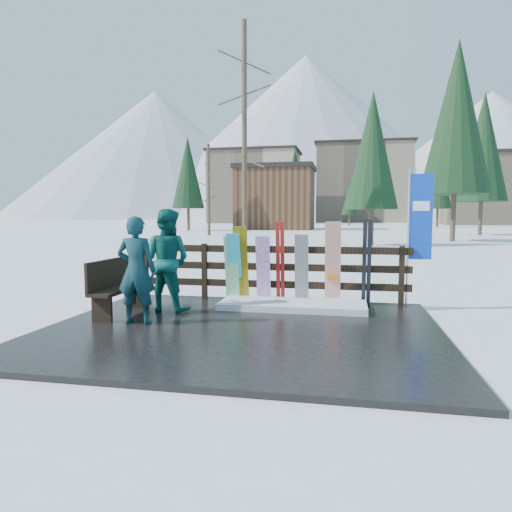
% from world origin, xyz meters
% --- Properties ---
extents(ground, '(700.00, 700.00, 0.00)m').
position_xyz_m(ground, '(0.00, 0.00, 0.00)').
color(ground, white).
rests_on(ground, ground).
extents(deck, '(6.00, 5.00, 0.08)m').
position_xyz_m(deck, '(0.00, 0.00, 0.04)').
color(deck, black).
rests_on(deck, ground).
extents(fence, '(5.60, 0.10, 1.15)m').
position_xyz_m(fence, '(0.00, 2.20, 0.74)').
color(fence, black).
rests_on(fence, deck).
extents(snow_patch, '(2.70, 1.00, 0.12)m').
position_xyz_m(snow_patch, '(0.60, 1.60, 0.14)').
color(snow_patch, white).
rests_on(snow_patch, deck).
extents(bench, '(0.41, 1.50, 0.97)m').
position_xyz_m(bench, '(-2.37, 0.48, 0.60)').
color(bench, black).
rests_on(bench, deck).
extents(snowboard_0, '(0.27, 0.36, 1.38)m').
position_xyz_m(snowboard_0, '(-0.61, 1.98, 0.77)').
color(snowboard_0, '#28C5E0').
rests_on(snowboard_0, deck).
extents(snowboard_1, '(0.27, 0.26, 1.32)m').
position_xyz_m(snowboard_1, '(-0.66, 1.98, 0.74)').
color(snowboard_1, silver).
rests_on(snowboard_1, deck).
extents(snowboard_2, '(0.27, 0.30, 1.52)m').
position_xyz_m(snowboard_2, '(-0.47, 1.98, 0.84)').
color(snowboard_2, '#EEBF05').
rests_on(snowboard_2, deck).
extents(snowboard_3, '(0.28, 0.25, 1.33)m').
position_xyz_m(snowboard_3, '(-0.03, 1.98, 0.74)').
color(snowboard_3, white).
rests_on(snowboard_3, deck).
extents(snowboard_4, '(0.26, 0.21, 1.37)m').
position_xyz_m(snowboard_4, '(0.72, 1.98, 0.76)').
color(snowboard_4, black).
rests_on(snowboard_4, deck).
extents(snowboard_5, '(0.29, 0.33, 1.61)m').
position_xyz_m(snowboard_5, '(1.32, 1.98, 0.89)').
color(snowboard_5, silver).
rests_on(snowboard_5, deck).
extents(ski_pair_a, '(0.16, 0.20, 1.61)m').
position_xyz_m(ski_pair_a, '(0.30, 2.05, 0.88)').
color(ski_pair_a, maroon).
rests_on(ski_pair_a, deck).
extents(ski_pair_b, '(0.17, 0.29, 1.66)m').
position_xyz_m(ski_pair_b, '(1.95, 2.05, 0.91)').
color(ski_pair_b, black).
rests_on(ski_pair_b, deck).
extents(rental_flag, '(0.45, 0.04, 2.60)m').
position_xyz_m(rental_flag, '(2.87, 2.25, 1.69)').
color(rental_flag, silver).
rests_on(rental_flag, deck).
extents(person_front, '(0.65, 0.45, 1.72)m').
position_xyz_m(person_front, '(-1.70, -0.07, 0.94)').
color(person_front, '#144A40').
rests_on(person_front, deck).
extents(person_back, '(0.98, 0.82, 1.84)m').
position_xyz_m(person_back, '(-1.60, 0.92, 1.00)').
color(person_back, '#0E524C').
rests_on(person_back, deck).
extents(resort_buildings, '(73.00, 87.60, 22.60)m').
position_xyz_m(resort_buildings, '(1.03, 115.41, 9.81)').
color(resort_buildings, tan).
rests_on(resort_buildings, ground).
extents(trees, '(42.15, 68.64, 13.40)m').
position_xyz_m(trees, '(4.81, 47.68, 5.91)').
color(trees, '#382B1E').
rests_on(trees, ground).
extents(mountains, '(520.00, 260.00, 120.00)m').
position_xyz_m(mountains, '(-10.50, 328.41, 50.20)').
color(mountains, white).
rests_on(mountains, ground).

